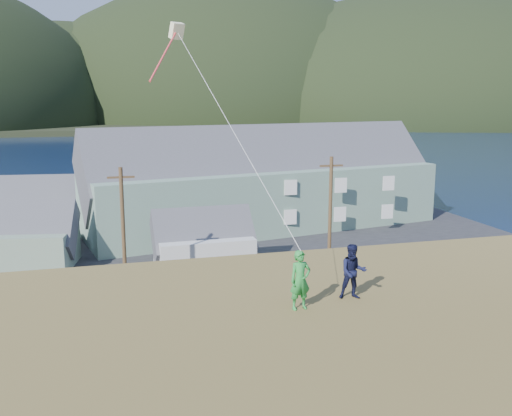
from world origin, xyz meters
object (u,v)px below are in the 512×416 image
Objects in this scene: lodge at (265,181)px; kite_flyer_navy at (353,272)px; shed_palegreen_near at (17,239)px; shed_palegreen_far at (39,206)px; shed_white at (203,243)px; wharf at (72,201)px; kite_flyer_green at (300,280)px.

kite_flyer_navy is (-8.66, -39.57, 3.19)m from lodge.
lodge is at bearing 31.08° from shed_palegreen_near.
lodge is 3.47× the size of shed_palegreen_far.
kite_flyer_navy is at bearing -113.11° from lodge.
shed_white is at bearing 103.07° from kite_flyer_navy.
kite_flyer_navy is (10.94, -58.02, 7.58)m from wharf.
wharf is at bearing 125.97° from lodge.
lodge is 22.38m from shed_palegreen_far.
shed_white is 4.46× the size of kite_flyer_green.
shed_palegreen_near is at bearing 159.92° from shed_white.
kite_flyer_green is (11.42, -44.13, 5.46)m from shed_palegreen_far.
shed_palegreen_far reaches higher than shed_palegreen_near.
kite_flyer_green is at bearing -59.23° from shed_palegreen_near.
shed_white is 26.92m from kite_flyer_navy.
kite_flyer_green reaches higher than wharf.
shed_palegreen_far is (-21.88, 4.16, -2.24)m from lodge.
kite_flyer_navy is (-0.02, -26.30, 5.73)m from shed_white.
lodge is at bearing -43.27° from wharf.
shed_palegreen_near is at bearing 103.83° from kite_flyer_green.
lodge reaches higher than shed_palegreen_near.
shed_white is 4.58× the size of kite_flyer_navy.
shed_palegreen_far is (-13.23, 17.42, 0.29)m from shed_white.
lodge is 4.87× the size of shed_white.
shed_white is at bearing -70.94° from wharf.
shed_white is (13.71, -4.64, -0.13)m from shed_palegreen_near.
lodge reaches higher than shed_white.
kite_flyer_navy is at bearing 5.58° from kite_flyer_green.
kite_flyer_navy reaches higher than wharf.
kite_flyer_green reaches higher than shed_white.
lodge is 40.63m from kite_flyer_navy.
wharf is 15.23× the size of kite_flyer_green.
shed_white is at bearing -8.70° from shed_palegreen_near.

